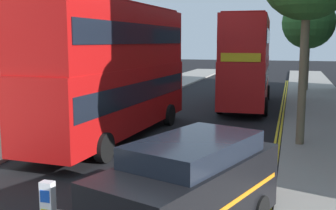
# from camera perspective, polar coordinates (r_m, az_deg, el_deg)

# --- Properties ---
(sidewalk_right) EXTENTS (4.00, 80.00, 0.14)m
(sidewalk_right) POSITION_cam_1_polar(r_m,az_deg,el_deg) (19.73, 21.40, -3.61)
(sidewalk_right) COLOR gray
(sidewalk_right) RESTS_ON ground
(sidewalk_left) EXTENTS (4.00, 80.00, 0.14)m
(sidewalk_left) POSITION_cam_1_polar(r_m,az_deg,el_deg) (22.66, -13.44, -1.71)
(sidewalk_left) COLOR gray
(sidewalk_left) RESTS_ON ground
(kerb_line_outer) EXTENTS (0.10, 56.00, 0.01)m
(kerb_line_outer) POSITION_cam_1_polar(r_m,az_deg,el_deg) (17.72, 15.10, -4.88)
(kerb_line_outer) COLOR yellow
(kerb_line_outer) RESTS_ON ground
(kerb_line_inner) EXTENTS (0.10, 56.00, 0.01)m
(kerb_line_inner) POSITION_cam_1_polar(r_m,az_deg,el_deg) (17.72, 14.58, -4.86)
(kerb_line_inner) COLOR yellow
(kerb_line_inner) RESTS_ON ground
(keep_left_bollard) EXTENTS (0.36, 0.28, 1.11)m
(keep_left_bollard) POSITION_cam_1_polar(r_m,az_deg,el_deg) (9.28, -16.19, -13.63)
(keep_left_bollard) COLOR silver
(keep_left_bollard) RESTS_ON traffic_island
(double_decker_bus_away) EXTENTS (3.17, 10.91, 5.64)m
(double_decker_bus_away) POSITION_cam_1_polar(r_m,az_deg,el_deg) (17.41, -7.40, 5.19)
(double_decker_bus_away) COLOR #B20F0F
(double_decker_bus_away) RESTS_ON ground
(double_decker_bus_oncoming) EXTENTS (3.10, 10.89, 5.64)m
(double_decker_bus_oncoming) POSITION_cam_1_polar(r_m,az_deg,el_deg) (26.66, 10.90, 6.32)
(double_decker_bus_oncoming) COLOR red
(double_decker_bus_oncoming) RESTS_ON ground
(taxi_minivan) EXTENTS (3.32, 5.16, 2.12)m
(taxi_minivan) POSITION_cam_1_polar(r_m,az_deg,el_deg) (8.63, 2.80, -11.73)
(taxi_minivan) COLOR black
(taxi_minivan) RESTS_ON ground
(pedestrian_far) EXTENTS (0.34, 0.22, 1.62)m
(pedestrian_far) POSITION_cam_1_polar(r_m,az_deg,el_deg) (30.55, 18.08, 2.49)
(pedestrian_far) COLOR #2D2D38
(pedestrian_far) RESTS_ON sidewalk_right
(street_tree_far) EXTENTS (4.22, 4.22, 7.58)m
(street_tree_far) POSITION_cam_1_polar(r_m,az_deg,el_deg) (35.89, 18.83, 10.67)
(street_tree_far) COLOR #6B6047
(street_tree_far) RESTS_ON sidewalk_right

